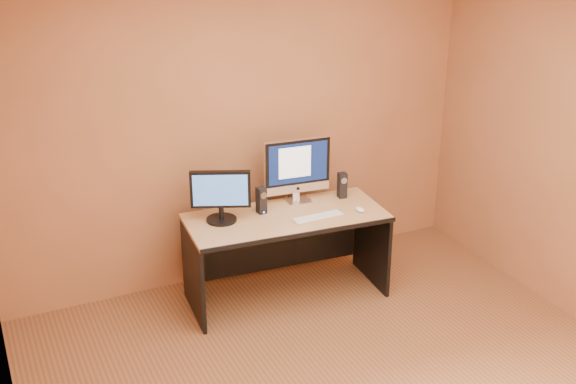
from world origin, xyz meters
The scene contains 10 objects.
walls centered at (0.00, 0.00, 1.30)m, with size 4.00×4.00×2.60m, color #9F6240, non-canonical shape.
desk centered at (0.13, 1.43, 0.36)m, with size 1.54×0.67×0.71m, color tan, non-canonical shape.
imac centered at (0.34, 1.64, 0.98)m, with size 0.55×0.20×0.53m, color silver, non-canonical shape.
second_monitor centered at (-0.35, 1.55, 0.91)m, with size 0.46×0.23×0.40m, color black, non-canonical shape.
speaker_left centered at (-0.02, 1.56, 0.82)m, with size 0.07×0.07×0.21m, color black, non-canonical shape.
speaker_right centered at (0.70, 1.56, 0.82)m, with size 0.07×0.07×0.21m, color black, non-canonical shape.
keyboard centered at (0.34, 1.28, 0.72)m, with size 0.41×0.11×0.02m, color silver.
mouse centered at (0.69, 1.25, 0.73)m, with size 0.06×0.10×0.03m, color white.
cable_a centered at (0.41, 1.72, 0.72)m, with size 0.01×0.01×0.21m, color black.
cable_b centered at (0.30, 1.72, 0.72)m, with size 0.01×0.01×0.17m, color black.
Camera 1 is at (-2.03, -3.16, 3.02)m, focal length 45.00 mm.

